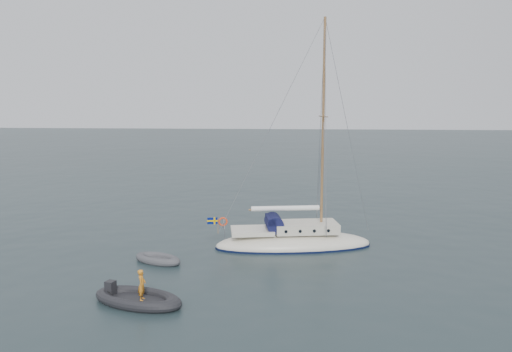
{
  "coord_description": "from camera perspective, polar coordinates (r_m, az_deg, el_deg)",
  "views": [
    {
      "loc": [
        2.66,
        -27.06,
        8.7
      ],
      "look_at": [
        0.13,
        0.0,
        4.78
      ],
      "focal_mm": 35.0,
      "sensor_mm": 36.0,
      "label": 1
    }
  ],
  "objects": [
    {
      "name": "sailboat",
      "position": [
        30.76,
        4.34,
        -6.16
      ],
      "size": [
        10.08,
        3.02,
        14.36
      ],
      "rotation": [
        0.0,
        0.0,
        0.18
      ],
      "color": "beige",
      "rests_on": "ground"
    },
    {
      "name": "rib",
      "position": [
        23.16,
        -13.39,
        -13.41
      ],
      "size": [
        4.32,
        1.96,
        1.61
      ],
      "rotation": [
        0.0,
        0.0,
        -0.29
      ],
      "color": "black",
      "rests_on": "ground"
    },
    {
      "name": "ground",
      "position": [
        28.55,
        -0.26,
        -9.54
      ],
      "size": [
        300.0,
        300.0,
        0.0
      ],
      "primitive_type": "plane",
      "color": "black",
      "rests_on": "ground"
    },
    {
      "name": "dinghy",
      "position": [
        28.58,
        -11.16,
        -9.29
      ],
      "size": [
        2.96,
        1.34,
        0.42
      ],
      "rotation": [
        0.0,
        0.0,
        -0.4
      ],
      "color": "#48484C",
      "rests_on": "ground"
    }
  ]
}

